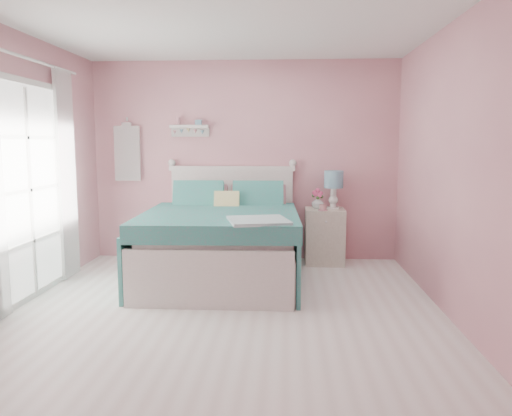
# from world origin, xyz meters

# --- Properties ---
(floor) EXTENTS (4.50, 4.50, 0.00)m
(floor) POSITION_xyz_m (0.00, 0.00, 0.00)
(floor) COLOR silver
(floor) RESTS_ON ground
(room_shell) EXTENTS (4.50, 4.50, 4.50)m
(room_shell) POSITION_xyz_m (0.00, 0.00, 1.58)
(room_shell) COLOR #BF7987
(room_shell) RESTS_ON floor
(bed) EXTENTS (1.73, 2.16, 1.24)m
(bed) POSITION_xyz_m (-0.16, 1.18, 0.41)
(bed) COLOR silver
(bed) RESTS_ON floor
(nightstand) EXTENTS (0.49, 0.48, 0.71)m
(nightstand) POSITION_xyz_m (1.05, 1.99, 0.36)
(nightstand) COLOR beige
(nightstand) RESTS_ON floor
(table_lamp) EXTENTS (0.24, 0.24, 0.48)m
(table_lamp) POSITION_xyz_m (1.15, 2.03, 1.04)
(table_lamp) COLOR white
(table_lamp) RESTS_ON nightstand
(vase) EXTENTS (0.19, 0.19, 0.16)m
(vase) POSITION_xyz_m (0.95, 2.01, 0.79)
(vase) COLOR silver
(vase) RESTS_ON nightstand
(teacup) EXTENTS (0.10, 0.10, 0.07)m
(teacup) POSITION_xyz_m (1.01, 1.82, 0.74)
(teacup) COLOR #C98788
(teacup) RESTS_ON nightstand
(roses) EXTENTS (0.14, 0.11, 0.12)m
(roses) POSITION_xyz_m (0.95, 2.01, 0.90)
(roses) COLOR #E44D84
(roses) RESTS_ON vase
(wall_shelf) EXTENTS (0.50, 0.15, 0.25)m
(wall_shelf) POSITION_xyz_m (-0.71, 2.19, 1.73)
(wall_shelf) COLOR silver
(wall_shelf) RESTS_ON room_shell
(hanging_dress) EXTENTS (0.34, 0.03, 0.72)m
(hanging_dress) POSITION_xyz_m (-1.55, 2.18, 1.40)
(hanging_dress) COLOR white
(hanging_dress) RESTS_ON room_shell
(french_door) EXTENTS (0.04, 1.32, 2.16)m
(french_door) POSITION_xyz_m (-1.97, 0.40, 1.07)
(french_door) COLOR silver
(french_door) RESTS_ON floor
(curtain_far) EXTENTS (0.04, 0.40, 2.32)m
(curtain_far) POSITION_xyz_m (-1.92, 1.14, 1.18)
(curtain_far) COLOR white
(curtain_far) RESTS_ON floor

